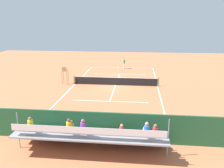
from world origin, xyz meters
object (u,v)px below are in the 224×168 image
at_px(tennis_racket, 118,69).
at_px(umpire_chair, 65,73).
at_px(tennis_ball_far, 129,71).
at_px(courtside_bench, 139,130).
at_px(tennis_ball_near, 137,71).
at_px(tennis_net, 116,81).
at_px(tennis_player, 124,62).
at_px(bleacher_stand, 93,137).
at_px(equipment_bag, 114,134).

bearing_deg(tennis_racket, umpire_chair, 59.92).
bearing_deg(tennis_ball_far, umpire_chair, 47.74).
relative_size(courtside_bench, tennis_racket, 3.42).
relative_size(umpire_chair, tennis_ball_near, 32.42).
bearing_deg(tennis_racket, tennis_net, 92.92).
bearing_deg(tennis_player, tennis_racket, 23.58).
bearing_deg(bleacher_stand, tennis_ball_near, -95.61).
bearing_deg(tennis_player, tennis_ball_near, 136.02).
height_order(tennis_net, courtside_bench, tennis_net).
xyz_separation_m(umpire_chair, equipment_bag, (-7.34, 13.29, -1.13)).
distance_m(bleacher_stand, tennis_ball_near, 23.65).
relative_size(equipment_bag, tennis_ball_far, 13.64).
distance_m(courtside_bench, equipment_bag, 1.74).
bearing_deg(equipment_bag, umpire_chair, -61.09).
bearing_deg(tennis_racket, courtside_bench, 98.24).
height_order(tennis_racket, tennis_ball_far, tennis_ball_far).
bearing_deg(umpire_chair, tennis_ball_far, -132.26).
distance_m(courtside_bench, tennis_player, 23.51).
bearing_deg(courtside_bench, tennis_player, -83.96).
relative_size(tennis_net, tennis_player, 5.35).
height_order(courtside_bench, tennis_racket, courtside_bench).
distance_m(tennis_racket, tennis_ball_near, 3.32).
height_order(courtside_bench, tennis_ball_far, courtside_bench).
distance_m(tennis_net, equipment_bag, 13.45).
bearing_deg(courtside_bench, umpire_chair, -55.52).
bearing_deg(tennis_net, tennis_player, -92.05).
relative_size(courtside_bench, tennis_player, 0.93).
bearing_deg(courtside_bench, tennis_ball_near, -88.87).
xyz_separation_m(courtside_bench, tennis_ball_near, (0.42, -21.40, -0.53)).
bearing_deg(tennis_net, bleacher_stand, 90.39).
bearing_deg(bleacher_stand, tennis_ball_far, -92.95).
xyz_separation_m(bleacher_stand, tennis_racket, (0.60, -25.12, -0.95)).
xyz_separation_m(equipment_bag, tennis_ball_near, (-1.28, -21.53, -0.15)).
distance_m(bleacher_stand, courtside_bench, 3.48).
bearing_deg(tennis_net, equipment_bag, 94.86).
distance_m(tennis_net, courtside_bench, 13.57).
bearing_deg(tennis_ball_near, tennis_ball_far, -2.04).
height_order(equipment_bag, tennis_player, tennis_player).
relative_size(bleacher_stand, courtside_bench, 5.03).
relative_size(courtside_bench, tennis_ball_far, 27.27).
distance_m(bleacher_stand, tennis_player, 25.50).
bearing_deg(umpire_chair, bleacher_stand, 112.43).
bearing_deg(tennis_ball_far, courtside_bench, 94.05).
bearing_deg(bleacher_stand, equipment_bag, -117.46).
height_order(equipment_bag, tennis_racket, equipment_bag).
xyz_separation_m(courtside_bench, equipment_bag, (1.70, 0.13, -0.38)).
distance_m(tennis_ball_near, tennis_ball_far, 1.09).
xyz_separation_m(umpire_chair, tennis_ball_near, (-8.61, -8.24, -1.28)).
bearing_deg(tennis_ball_far, tennis_ball_near, 177.96).
height_order(umpire_chair, tennis_player, umpire_chair).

